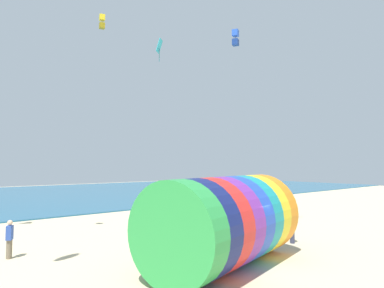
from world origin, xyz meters
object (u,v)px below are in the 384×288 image
object	(u,v)px
kite_yellow_box	(102,22)
kite_handler	(292,227)
bystander_mid_beach	(9,239)
kite_blue_box	(235,38)
kite_cyan_diamond	(159,46)
giant_inflatable_tube	(225,221)

from	to	relation	value
kite_yellow_box	kite_handler	bearing A→B (deg)	-75.15
kite_handler	bystander_mid_beach	world-z (taller)	bystander_mid_beach
kite_yellow_box	bystander_mid_beach	world-z (taller)	kite_yellow_box
kite_handler	kite_yellow_box	bearing A→B (deg)	104.85
kite_handler	kite_blue_box	distance (m)	12.99
kite_blue_box	kite_yellow_box	size ratio (longest dim) A/B	0.97
kite_handler	kite_cyan_diamond	world-z (taller)	kite_cyan_diamond
giant_inflatable_tube	kite_blue_box	xyz separation A→B (m)	(7.07, 5.73, 10.88)
giant_inflatable_tube	kite_handler	bearing A→B (deg)	5.93
giant_inflatable_tube	kite_yellow_box	xyz separation A→B (m)	(1.75, 15.00, 13.53)
kite_yellow_box	bystander_mid_beach	xyz separation A→B (m)	(-7.99, -8.13, -14.48)
giant_inflatable_tube	kite_handler	world-z (taller)	giant_inflatable_tube
kite_cyan_diamond	kite_yellow_box	size ratio (longest dim) A/B	1.12
kite_cyan_diamond	kite_yellow_box	world-z (taller)	kite_yellow_box
giant_inflatable_tube	kite_cyan_diamond	world-z (taller)	kite_cyan_diamond
kite_blue_box	kite_yellow_box	xyz separation A→B (m)	(-5.32, 9.27, 2.65)
kite_handler	kite_yellow_box	world-z (taller)	kite_yellow_box
kite_blue_box	kite_cyan_diamond	bearing A→B (deg)	173.27
kite_cyan_diamond	bystander_mid_beach	bearing A→B (deg)	176.52
giant_inflatable_tube	kite_blue_box	size ratio (longest dim) A/B	6.79
kite_handler	kite_cyan_diamond	distance (m)	12.43
giant_inflatable_tube	kite_cyan_diamond	distance (m)	11.24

